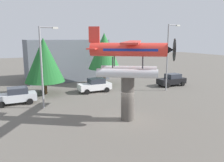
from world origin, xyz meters
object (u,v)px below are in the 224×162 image
Objects in this scene: tree_east at (44,60)px; floatplane_monument at (130,56)px; car_near_silver at (16,96)px; display_pedestal at (128,98)px; tree_center_back at (104,51)px; car_far_black at (172,80)px; streetlight_primary at (43,62)px; storefront_building at (66,59)px; car_mid_white at (95,85)px; streetlight_secondary at (169,53)px.

floatplane_monument is at bearing -69.51° from tree_east.
display_pedestal is at bearing 131.32° from car_near_silver.
floatplane_monument reaches higher than display_pedestal.
car_far_black is at bearing -29.65° from tree_center_back.
car_far_black is 0.53× the size of streetlight_primary.
floatplane_monument is at bearing -91.19° from storefront_building.
display_pedestal reaches higher than car_far_black.
tree_center_back is at bearing 38.10° from streetlight_primary.
car_mid_white is at bearing 82.82° from display_pedestal.
streetlight_secondary reaches higher than streetlight_primary.
floatplane_monument is at bearing 36.95° from car_far_black.
car_far_black is at bearing 36.51° from display_pedestal.
streetlight_secondary reaches higher than storefront_building.
display_pedestal is 9.10m from streetlight_primary.
display_pedestal is 0.50× the size of tree_center_back.
streetlight_primary is at bearing -100.30° from tree_east.
streetlight_primary reaches higher than storefront_building.
car_far_black is 17.68m from storefront_building.
tree_center_back reaches higher than display_pedestal.
tree_east is 0.91× the size of tree_center_back.
display_pedestal is at bearing -69.84° from tree_east.
floatplane_monument is 16.60m from car_far_black.
display_pedestal is at bearing -106.59° from tree_center_back.
floatplane_monument reaches higher than car_far_black.
tree_east is (-17.44, 2.99, 3.36)m from car_far_black.
streetlight_secondary is (16.01, 0.88, 0.31)m from streetlight_primary.
streetlight_secondary is at bearing 35.81° from display_pedestal.
display_pedestal is 22.05m from storefront_building.
tree_east reaches higher than storefront_building.
display_pedestal is 15.33m from tree_center_back.
car_near_silver is at bearing 0.43° from car_far_black.
tree_east is at bearing -168.01° from tree_center_back.
streetlight_primary is at bearing -141.90° from tree_center_back.
streetlight_primary is 6.03m from tree_east.
storefront_building is 10.85m from tree_east.
car_far_black is (12.74, 9.59, -4.62)m from floatplane_monument.
tree_center_back is (-6.06, 6.92, 0.06)m from streetlight_secondary.
tree_east reaches higher than car_near_silver.
streetlight_secondary reaches higher than car_near_silver.
streetlight_primary is at bearing -112.01° from storefront_building.
streetlight_primary reaches higher than car_far_black.
display_pedestal is at bearing -144.19° from streetlight_secondary.
floatplane_monument is 1.21× the size of tree_center_back.
tree_center_back is at bearing -29.65° from car_far_black.
tree_center_back is (9.95, 7.81, 0.38)m from streetlight_primary.
storefront_building is (0.46, 22.07, -2.21)m from floatplane_monument.
streetlight_secondary is (18.57, -1.89, 4.07)m from car_near_silver.
streetlight_secondary reaches higher than tree_east.
tree_center_back is at bearing 73.41° from display_pedestal.
streetlight_primary is at bearing 164.77° from floatplane_monument.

